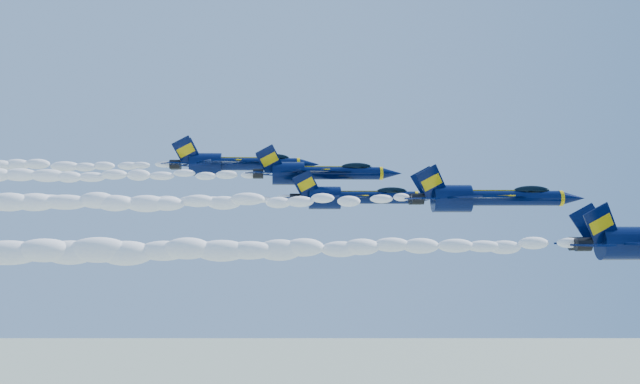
{
  "coord_description": "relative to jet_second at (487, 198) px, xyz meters",
  "views": [
    {
      "loc": [
        -15.25,
        -79.66,
        151.91
      ],
      "look_at": [
        -9.85,
        1.85,
        154.42
      ],
      "focal_mm": 45.0,
      "sensor_mm": 36.0,
      "label": 1
    }
  ],
  "objects": [
    {
      "name": "jet_fourth",
      "position": [
        -15.27,
        13.06,
        3.04
      ],
      "size": [
        16.52,
        13.55,
        6.14
      ],
      "color": "#040F34"
    },
    {
      "name": "smoke_trail_jet_lead",
      "position": [
        -21.61,
        -9.14,
        -4.46
      ],
      "size": [
        53.02,
        2.49,
        2.24
      ],
      "primitive_type": "ellipsoid",
      "color": "white"
    },
    {
      "name": "smoke_trail_jet_fourth",
      "position": [
        -48.84,
        13.06,
        2.55
      ],
      "size": [
        53.02,
        2.24,
        2.01
      ],
      "primitive_type": "ellipsoid",
      "color": "white"
    },
    {
      "name": "jet_second",
      "position": [
        0.0,
        0.0,
        0.0
      ],
      "size": [
        16.98,
        13.93,
        6.31
      ],
      "color": "#040F34"
    },
    {
      "name": "smoke_trail_jet_second",
      "position": [
        -33.77,
        -0.0,
        -0.49
      ],
      "size": [
        53.02,
        2.3,
        2.07
      ],
      "primitive_type": "ellipsoid",
      "color": "white"
    },
    {
      "name": "smoke_trail_jet_third",
      "position": [
        -44.95,
        8.07,
        -0.25
      ],
      "size": [
        53.02,
        2.1,
        1.89
      ],
      "primitive_type": "ellipsoid",
      "color": "white"
    },
    {
      "name": "jet_fifth",
      "position": [
        -24.64,
        20.35,
        4.48
      ],
      "size": [
        17.67,
        14.49,
        6.57
      ],
      "color": "#040F34"
    },
    {
      "name": "jet_third",
      "position": [
        -11.82,
        8.07,
        0.22
      ],
      "size": [
        15.47,
        12.69,
        5.75
      ],
      "color": "#040F34"
    }
  ]
}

